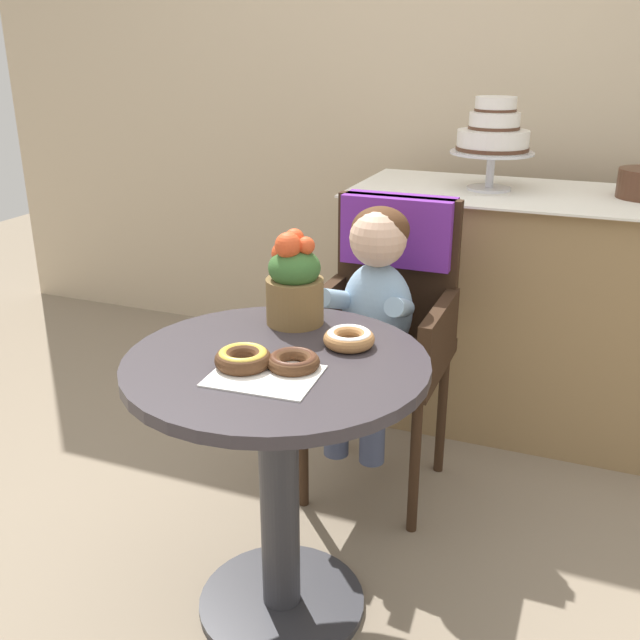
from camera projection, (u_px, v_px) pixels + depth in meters
ground_plane at (282, 604)px, 1.96m from camera, size 8.00×8.00×0.00m
back_wall at (458, 56)px, 3.07m from camera, size 4.80×0.10×2.70m
cafe_table at (278, 438)px, 1.77m from camera, size 0.72×0.72×0.72m
wicker_chair at (388, 299)px, 2.33m from camera, size 0.42×0.45×0.95m
seated_child at (374, 303)px, 2.18m from camera, size 0.27×0.32×0.73m
paper_napkin at (264, 376)px, 1.61m from camera, size 0.25×0.20×0.00m
donut_front at (349, 338)px, 1.76m from camera, size 0.13×0.13×0.04m
donut_mid at (243, 358)px, 1.64m from camera, size 0.13×0.13×0.04m
donut_side at (293, 361)px, 1.64m from camera, size 0.12×0.12×0.03m
flower_vase at (294, 281)px, 1.87m from camera, size 0.15×0.15×0.25m
display_counter at (558, 314)px, 2.73m from camera, size 1.56×0.62×0.90m
tiered_cake_stand at (493, 135)px, 2.60m from camera, size 0.30×0.30×0.33m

